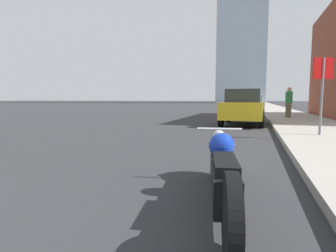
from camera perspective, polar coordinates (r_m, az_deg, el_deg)
name	(u,v)px	position (r m, az deg, el deg)	size (l,w,h in m)	color
sidewalk	(272,107)	(39.34, 21.66, 3.79)	(3.13, 240.00, 0.15)	#9E998E
motorcycle	(223,171)	(2.99, 11.78, -9.55)	(0.75, 2.68, 0.78)	black
parked_car_yellow	(243,107)	(12.65, 16.09, 3.97)	(1.96, 3.99, 1.63)	gold
parked_car_white	(251,104)	(24.55, 17.53, 4.56)	(2.26, 4.48, 1.49)	silver
parked_car_red	(251,102)	(36.40, 17.68, 4.95)	(1.88, 4.26, 1.59)	red
parked_car_green	(253,102)	(46.77, 17.96, 5.08)	(1.92, 4.35, 1.60)	#1E6B33
stop_sign	(323,83)	(8.83, 30.59, 8.14)	(0.57, 0.26, 2.22)	slate
pedestrian	(289,102)	(16.51, 24.80, 4.79)	(0.36, 0.24, 1.72)	brown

